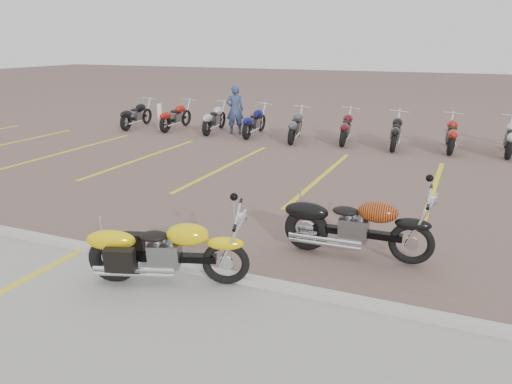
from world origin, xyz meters
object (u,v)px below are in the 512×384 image
yellow_cruiser (165,252)px  flame_cruiser (353,228)px  person_a (235,110)px  bollard (160,117)px

yellow_cruiser → flame_cruiser: flame_cruiser is taller
yellow_cruiser → person_a: (-4.25, 11.06, 0.41)m
flame_cruiser → bollard: 12.84m
person_a → flame_cruiser: bearing=93.5°
flame_cruiser → person_a: (-6.46, 9.12, 0.40)m
person_a → bollard: bearing=-23.9°
flame_cruiser → person_a: 11.18m
yellow_cruiser → flame_cruiser: (2.22, 1.95, 0.01)m
yellow_cruiser → flame_cruiser: 2.95m
bollard → person_a: bearing=8.0°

